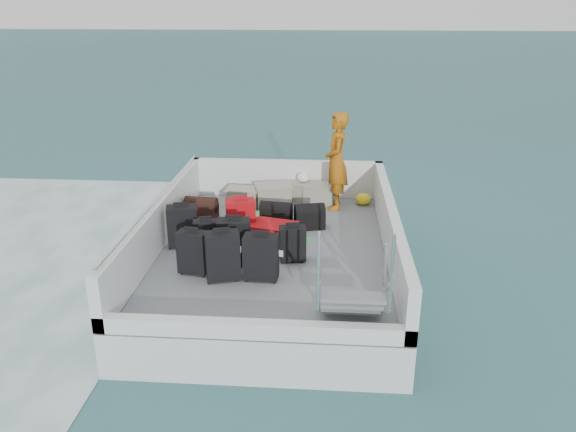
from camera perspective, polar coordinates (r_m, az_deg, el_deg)
name	(u,v)px	position (r m, az deg, el deg)	size (l,w,h in m)	color
ground	(274,284)	(8.79, -1.42, -6.90)	(160.00, 160.00, 0.00)	#153E4B
ferry_hull	(274,266)	(8.66, -1.44, -5.14)	(3.60, 5.00, 0.60)	silver
deck	(274,248)	(8.53, -1.46, -3.27)	(3.30, 4.70, 0.02)	slate
deck_fittings	(295,234)	(8.05, 0.75, -1.81)	(3.60, 5.00, 0.90)	silver
suitcase_0	(193,253)	(7.72, -9.63, -3.71)	(0.39, 0.22, 0.61)	black
suitcase_1	(207,239)	(8.20, -8.24, -2.31)	(0.37, 0.21, 0.56)	black
suitcase_2	(182,227)	(8.59, -10.68, -1.07)	(0.44, 0.27, 0.64)	black
suitcase_3	(223,257)	(7.48, -6.65, -4.11)	(0.44, 0.26, 0.68)	black
suitcase_4	(234,242)	(7.91, -5.49, -2.66)	(0.45, 0.27, 0.67)	black
suitcase_5	(241,219)	(8.79, -4.83, -0.30)	(0.45, 0.27, 0.62)	#B00E0D
suitcase_6	(261,258)	(7.46, -2.75, -4.26)	(0.45, 0.27, 0.63)	black
suitcase_7	(293,244)	(7.98, 0.47, -2.89)	(0.37, 0.21, 0.52)	black
suitcase_8	(272,232)	(8.69, -1.65, -1.67)	(0.49, 0.74, 0.29)	#B00E0D
duffel_0	(201,212)	(9.61, -8.79, 0.45)	(0.54, 0.30, 0.32)	black
duffel_1	(276,217)	(9.27, -1.23, -0.07)	(0.52, 0.30, 0.32)	black
duffel_2	(310,219)	(9.20, 2.21, -0.26)	(0.48, 0.30, 0.32)	black
crate_0	(243,198)	(10.16, -4.59, 1.80)	(0.54, 0.37, 0.32)	gray
crate_1	(273,196)	(10.19, -1.51, 2.06)	(0.61, 0.42, 0.37)	gray
crate_2	(303,192)	(10.48, 1.57, 2.48)	(0.54, 0.37, 0.33)	gray
crate_3	(320,194)	(10.37, 3.24, 2.25)	(0.54, 0.38, 0.33)	gray
yellow_bag	(363,199)	(10.35, 7.66, 1.73)	(0.28, 0.26, 0.22)	yellow
white_bag	(303,179)	(10.41, 1.58, 3.80)	(0.24, 0.24, 0.18)	white
passenger	(336,161)	(9.92, 4.95, 5.55)	(0.64, 0.41, 1.72)	orange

